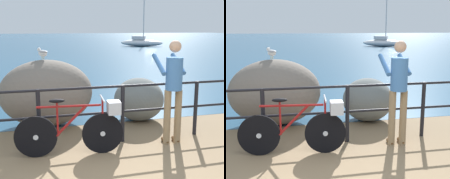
# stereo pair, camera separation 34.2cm
# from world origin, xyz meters

# --- Properties ---
(ground_plane) EXTENTS (120.00, 120.00, 0.10)m
(ground_plane) POSITION_xyz_m (0.00, 20.00, -0.05)
(ground_plane) COLOR #846B4C
(sea_surface) EXTENTS (120.00, 90.00, 0.01)m
(sea_surface) POSITION_xyz_m (0.00, 47.98, 0.00)
(sea_surface) COLOR navy
(sea_surface) RESTS_ON ground_plane
(promenade_railing) EXTENTS (7.19, 0.07, 1.02)m
(promenade_railing) POSITION_xyz_m (0.00, 1.90, 0.64)
(promenade_railing) COLOR black
(promenade_railing) RESTS_ON ground_plane
(bicycle) EXTENTS (1.69, 0.48, 0.92)m
(bicycle) POSITION_xyz_m (-0.11, 1.53, 0.46)
(bicycle) COLOR black
(bicycle) RESTS_ON ground_plane
(person_at_railing) EXTENTS (0.45, 0.64, 1.78)m
(person_at_railing) POSITION_xyz_m (1.52, 1.62, 0.99)
(person_at_railing) COLOR #8C7251
(person_at_railing) RESTS_ON ground_plane
(breakwater_boulder_main) EXTENTS (1.87, 1.27, 1.35)m
(breakwater_boulder_main) POSITION_xyz_m (-0.51, 3.18, 0.68)
(breakwater_boulder_main) COLOR slate
(breakwater_boulder_main) RESTS_ON ground
(breakwater_boulder_right) EXTENTS (1.07, 1.09, 0.92)m
(breakwater_boulder_right) POSITION_xyz_m (1.44, 3.05, 0.46)
(breakwater_boulder_right) COLOR slate
(breakwater_boulder_right) RESTS_ON ground
(seagull) EXTENTS (0.24, 0.32, 0.23)m
(seagull) POSITION_xyz_m (-0.54, 3.27, 1.49)
(seagull) COLOR gold
(seagull) RESTS_ON breakwater_boulder_main
(sailboat) EXTENTS (4.41, 3.46, 4.90)m
(sailboat) POSITION_xyz_m (10.54, 27.17, 0.42)
(sailboat) COLOR white
(sailboat) RESTS_ON sea_surface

